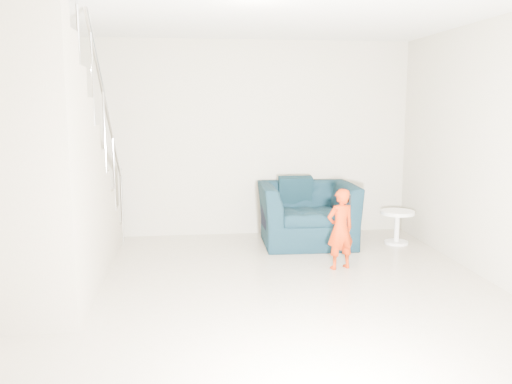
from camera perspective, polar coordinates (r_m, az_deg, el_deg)
floor at (r=5.14m, az=-0.05°, el=-11.58°), size 5.50×5.50×0.00m
ceiling at (r=4.89m, az=-0.05°, el=19.52°), size 5.50×5.50×0.00m
back_wall at (r=7.56m, az=-2.56°, el=5.59°), size 5.00×0.00×5.00m
front_wall at (r=2.16m, az=8.74°, el=-3.59°), size 5.00×0.00×5.00m
armchair at (r=7.18m, az=5.42°, el=-2.31°), size 1.26×1.11×0.80m
toddler at (r=6.11m, az=8.87°, el=-3.87°), size 0.38×0.30×0.91m
side_table at (r=7.39m, az=14.63°, el=-3.04°), size 0.44×0.44×0.44m
staircase at (r=5.58m, az=-21.60°, el=-0.49°), size 1.02×3.03×3.62m
cushion at (r=7.43m, az=4.12°, el=-0.02°), size 0.46×0.22×0.46m
throw at (r=7.04m, az=0.96°, el=-1.63°), size 0.05×0.46×0.51m
phone at (r=6.04m, az=9.84°, el=-0.79°), size 0.03×0.05×0.10m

